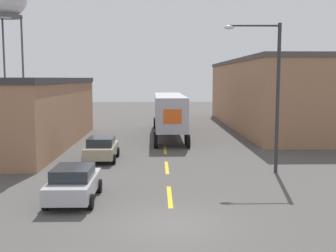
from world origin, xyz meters
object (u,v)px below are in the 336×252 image
object	(u,v)px
semi_truck	(169,111)
street_lamp	(271,86)
parked_car_left_far	(102,148)
parked_car_left_near	(74,183)

from	to	relation	value
semi_truck	street_lamp	world-z (taller)	street_lamp
semi_truck	parked_car_left_far	bearing A→B (deg)	-112.48
parked_car_left_far	parked_car_left_near	size ratio (longest dim) A/B	1.00
parked_car_left_far	street_lamp	world-z (taller)	street_lamp
street_lamp	parked_car_left_far	bearing A→B (deg)	159.11
parked_car_left_far	parked_car_left_near	bearing A→B (deg)	-90.00
semi_truck	street_lamp	size ratio (longest dim) A/B	1.89
semi_truck	street_lamp	xyz separation A→B (m)	(5.32, -15.49, 2.53)
parked_car_left_near	street_lamp	size ratio (longest dim) A/B	0.49
semi_truck	street_lamp	distance (m)	16.57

